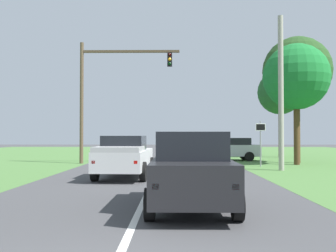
{
  "coord_description": "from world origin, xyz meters",
  "views": [
    {
      "loc": [
        0.83,
        -4.12,
        1.88
      ],
      "look_at": [
        0.56,
        18.18,
        2.4
      ],
      "focal_mm": 41.45,
      "sensor_mm": 36.0,
      "label": 1
    }
  ],
  "objects_px": {
    "extra_tree_1": "(280,92)",
    "utility_pole_right": "(281,93)",
    "red_suv_near": "(191,168)",
    "oak_tree_right": "(296,77)",
    "keep_moving_sign": "(261,138)",
    "crossing_suv_far": "(228,148)",
    "traffic_light": "(106,85)",
    "pickup_truck_lead": "(125,156)",
    "extra_tree_2": "(297,71)"
  },
  "relations": [
    {
      "from": "keep_moving_sign",
      "to": "extra_tree_1",
      "type": "height_order",
      "value": "extra_tree_1"
    },
    {
      "from": "utility_pole_right",
      "to": "extra_tree_1",
      "type": "distance_m",
      "value": 12.79
    },
    {
      "from": "utility_pole_right",
      "to": "crossing_suv_far",
      "type": "bearing_deg",
      "value": 102.04
    },
    {
      "from": "keep_moving_sign",
      "to": "extra_tree_2",
      "type": "relative_size",
      "value": 0.32
    },
    {
      "from": "keep_moving_sign",
      "to": "crossing_suv_far",
      "type": "relative_size",
      "value": 0.57
    },
    {
      "from": "pickup_truck_lead",
      "to": "extra_tree_1",
      "type": "bearing_deg",
      "value": 54.45
    },
    {
      "from": "oak_tree_right",
      "to": "crossing_suv_far",
      "type": "distance_m",
      "value": 7.26
    },
    {
      "from": "red_suv_near",
      "to": "pickup_truck_lead",
      "type": "xyz_separation_m",
      "value": [
        -2.59,
        7.12,
        -0.07
      ]
    },
    {
      "from": "extra_tree_2",
      "to": "oak_tree_right",
      "type": "bearing_deg",
      "value": -109.58
    },
    {
      "from": "red_suv_near",
      "to": "extra_tree_1",
      "type": "xyz_separation_m",
      "value": [
        8.67,
        22.88,
        4.48
      ]
    },
    {
      "from": "red_suv_near",
      "to": "keep_moving_sign",
      "type": "xyz_separation_m",
      "value": [
        4.75,
        13.04,
        0.7
      ]
    },
    {
      "from": "red_suv_near",
      "to": "utility_pole_right",
      "type": "relative_size",
      "value": 0.57
    },
    {
      "from": "red_suv_near",
      "to": "extra_tree_2",
      "type": "bearing_deg",
      "value": 63.8
    },
    {
      "from": "crossing_suv_far",
      "to": "extra_tree_2",
      "type": "bearing_deg",
      "value": -30.06
    },
    {
      "from": "traffic_light",
      "to": "red_suv_near",
      "type": "bearing_deg",
      "value": -72.47
    },
    {
      "from": "red_suv_near",
      "to": "extra_tree_2",
      "type": "height_order",
      "value": "extra_tree_2"
    },
    {
      "from": "pickup_truck_lead",
      "to": "oak_tree_right",
      "type": "bearing_deg",
      "value": 36.65
    },
    {
      "from": "crossing_suv_far",
      "to": "utility_pole_right",
      "type": "height_order",
      "value": "utility_pole_right"
    },
    {
      "from": "utility_pole_right",
      "to": "pickup_truck_lead",
      "type": "bearing_deg",
      "value": -156.11
    },
    {
      "from": "keep_moving_sign",
      "to": "crossing_suv_far",
      "type": "xyz_separation_m",
      "value": [
        -1.16,
        5.58,
        -0.83
      ]
    },
    {
      "from": "keep_moving_sign",
      "to": "extra_tree_2",
      "type": "height_order",
      "value": "extra_tree_2"
    },
    {
      "from": "keep_moving_sign",
      "to": "crossing_suv_far",
      "type": "distance_m",
      "value": 5.76
    },
    {
      "from": "traffic_light",
      "to": "extra_tree_2",
      "type": "distance_m",
      "value": 12.87
    },
    {
      "from": "red_suv_near",
      "to": "pickup_truck_lead",
      "type": "height_order",
      "value": "red_suv_near"
    },
    {
      "from": "extra_tree_1",
      "to": "extra_tree_2",
      "type": "bearing_deg",
      "value": -96.24
    },
    {
      "from": "traffic_light",
      "to": "oak_tree_right",
      "type": "height_order",
      "value": "traffic_light"
    },
    {
      "from": "crossing_suv_far",
      "to": "extra_tree_2",
      "type": "xyz_separation_m",
      "value": [
        4.33,
        -2.51,
        5.31
      ]
    },
    {
      "from": "red_suv_near",
      "to": "oak_tree_right",
      "type": "xyz_separation_m",
      "value": [
        7.37,
        14.53,
        4.53
      ]
    },
    {
      "from": "crossing_suv_far",
      "to": "extra_tree_1",
      "type": "distance_m",
      "value": 8.07
    },
    {
      "from": "traffic_light",
      "to": "extra_tree_1",
      "type": "distance_m",
      "value": 15.44
    },
    {
      "from": "oak_tree_right",
      "to": "crossing_suv_far",
      "type": "xyz_separation_m",
      "value": [
        -3.77,
        4.09,
        -4.66
      ]
    },
    {
      "from": "pickup_truck_lead",
      "to": "extra_tree_2",
      "type": "relative_size",
      "value": 0.63
    },
    {
      "from": "red_suv_near",
      "to": "pickup_truck_lead",
      "type": "relative_size",
      "value": 0.88
    },
    {
      "from": "utility_pole_right",
      "to": "keep_moving_sign",
      "type": "bearing_deg",
      "value": 102.75
    },
    {
      "from": "oak_tree_right",
      "to": "pickup_truck_lead",
      "type": "bearing_deg",
      "value": -143.35
    },
    {
      "from": "extra_tree_1",
      "to": "utility_pole_right",
      "type": "bearing_deg",
      "value": -105.35
    },
    {
      "from": "crossing_suv_far",
      "to": "keep_moving_sign",
      "type": "bearing_deg",
      "value": -78.27
    },
    {
      "from": "pickup_truck_lead",
      "to": "extra_tree_2",
      "type": "height_order",
      "value": "extra_tree_2"
    },
    {
      "from": "pickup_truck_lead",
      "to": "keep_moving_sign",
      "type": "height_order",
      "value": "keep_moving_sign"
    },
    {
      "from": "extra_tree_2",
      "to": "keep_moving_sign",
      "type": "bearing_deg",
      "value": -135.93
    },
    {
      "from": "red_suv_near",
      "to": "traffic_light",
      "type": "height_order",
      "value": "traffic_light"
    },
    {
      "from": "utility_pole_right",
      "to": "red_suv_near",
      "type": "bearing_deg",
      "value": -116.53
    },
    {
      "from": "keep_moving_sign",
      "to": "pickup_truck_lead",
      "type": "bearing_deg",
      "value": -141.15
    },
    {
      "from": "traffic_light",
      "to": "extra_tree_2",
      "type": "xyz_separation_m",
      "value": [
        12.82,
        0.61,
        0.98
      ]
    },
    {
      "from": "red_suv_near",
      "to": "extra_tree_1",
      "type": "relative_size",
      "value": 0.64
    },
    {
      "from": "pickup_truck_lead",
      "to": "extra_tree_1",
      "type": "xyz_separation_m",
      "value": [
        11.26,
        15.76,
        4.55
      ]
    },
    {
      "from": "crossing_suv_far",
      "to": "traffic_light",
      "type": "bearing_deg",
      "value": -159.81
    },
    {
      "from": "pickup_truck_lead",
      "to": "oak_tree_right",
      "type": "xyz_separation_m",
      "value": [
        9.96,
        7.41,
        4.6
      ]
    },
    {
      "from": "keep_moving_sign",
      "to": "utility_pole_right",
      "type": "height_order",
      "value": "utility_pole_right"
    },
    {
      "from": "red_suv_near",
      "to": "traffic_light",
      "type": "xyz_separation_m",
      "value": [
        -4.89,
        15.5,
        4.19
      ]
    }
  ]
}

